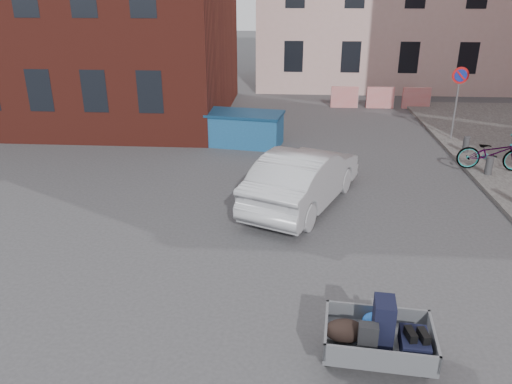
# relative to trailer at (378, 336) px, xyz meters

# --- Properties ---
(ground) EXTENTS (120.00, 120.00, 0.00)m
(ground) POSITION_rel_trailer_xyz_m (-1.34, 3.01, -0.61)
(ground) COLOR #38383A
(ground) RESTS_ON ground
(no_parking_sign) EXTENTS (0.60, 0.09, 2.65)m
(no_parking_sign) POSITION_rel_trailer_xyz_m (4.66, 12.49, 1.41)
(no_parking_sign) COLOR gray
(no_parking_sign) RESTS_ON sidewalk
(barriers) EXTENTS (4.70, 0.18, 1.00)m
(barriers) POSITION_rel_trailer_xyz_m (2.86, 18.01, -0.11)
(barriers) COLOR red
(barriers) RESTS_ON ground
(trailer) EXTENTS (1.70, 1.87, 1.20)m
(trailer) POSITION_rel_trailer_xyz_m (0.00, 0.00, 0.00)
(trailer) COLOR black
(trailer) RESTS_ON ground
(dumpster) EXTENTS (3.08, 1.93, 1.21)m
(dumpster) POSITION_rel_trailer_xyz_m (-3.14, 11.54, 0.00)
(dumpster) COLOR #1D568A
(dumpster) RESTS_ON ground
(silver_car) EXTENTS (3.33, 4.92, 1.54)m
(silver_car) POSITION_rel_trailer_xyz_m (-1.01, 6.19, 0.16)
(silver_car) COLOR #ACAEB3
(silver_car) RESTS_ON ground
(bicycle) EXTENTS (2.13, 0.94, 1.08)m
(bicycle) POSITION_rel_trailer_xyz_m (4.86, 9.05, 0.05)
(bicycle) COLOR black
(bicycle) RESTS_ON sidewalk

